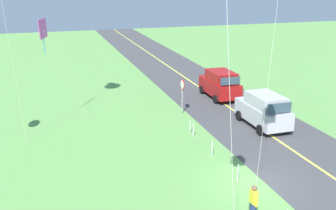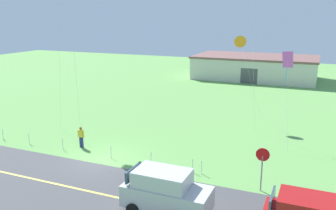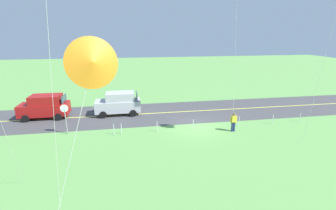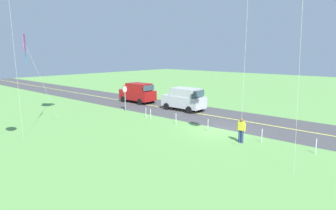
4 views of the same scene
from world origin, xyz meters
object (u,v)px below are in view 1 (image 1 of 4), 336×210
Objects in this scene: car_suv_foreground at (264,110)px; person_adult_near at (253,202)px; kite_blue_mid at (43,30)px; car_parked_east_near at (220,84)px; stop_sign at (182,90)px.

car_suv_foreground reaches higher than person_adult_near.
kite_blue_mid is (13.68, 7.35, 5.45)m from person_adult_near.
car_parked_east_near is 2.75× the size of person_adult_near.
person_adult_near is 16.46m from kite_blue_mid.
person_adult_near is 0.23× the size of kite_blue_mid.
person_adult_near is (-9.47, 5.98, -0.29)m from car_suv_foreground.
car_parked_east_near is at bearing 25.89° from person_adult_near.
stop_sign is at bearing 38.74° from person_adult_near.
car_suv_foreground is at bearing -133.66° from stop_sign.
kite_blue_mid is at bearing 72.45° from car_suv_foreground.
car_suv_foreground is 1.72× the size of stop_sign.
kite_blue_mid is at bearing 88.90° from stop_sign.
car_parked_east_near is at bearing -56.14° from stop_sign.
car_parked_east_near is 0.62× the size of kite_blue_mid.
stop_sign is at bearing 46.34° from car_suv_foreground.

